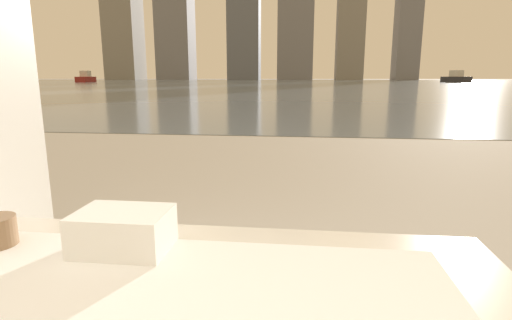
# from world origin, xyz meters

# --- Properties ---
(towel_stack) EXTENTS (0.27, 0.20, 0.12)m
(towel_stack) POSITION_xyz_m (-0.11, 0.89, 0.63)
(towel_stack) COLOR white
(towel_stack) RESTS_ON bathtub
(harbor_water) EXTENTS (180.00, 110.00, 0.01)m
(harbor_water) POSITION_xyz_m (0.00, 62.00, 0.01)
(harbor_water) COLOR slate
(harbor_water) RESTS_ON ground_plane
(harbor_boat_1) EXTENTS (2.60, 5.58, 2.01)m
(harbor_boat_1) POSITION_xyz_m (-39.18, 69.72, 0.72)
(harbor_boat_1) COLOR maroon
(harbor_boat_1) RESTS_ON harbor_water
(harbor_boat_2) EXTENTS (3.91, 5.77, 2.05)m
(harbor_boat_2) POSITION_xyz_m (26.95, 75.27, 0.73)
(harbor_boat_2) COLOR #2D2D33
(harbor_boat_2) RESTS_ON harbor_water
(skyline_tower_1) EXTENTS (9.84, 8.82, 35.93)m
(skyline_tower_1) POSITION_xyz_m (-37.49, 118.00, 17.96)
(skyline_tower_1) COLOR slate
(skyline_tower_1) RESTS_ON ground_plane
(skyline_tower_4) EXTENTS (7.38, 7.73, 28.45)m
(skyline_tower_4) POSITION_xyz_m (12.73, 118.00, 14.22)
(skyline_tower_4) COLOR gray
(skyline_tower_4) RESTS_ON ground_plane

